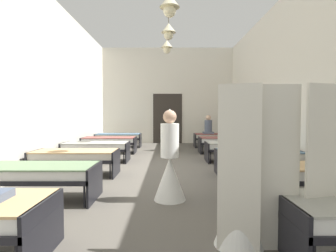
% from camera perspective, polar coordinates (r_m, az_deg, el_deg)
% --- Properties ---
extents(ground_plane, '(6.90, 12.50, 0.10)m').
position_cam_1_polar(ground_plane, '(7.01, -0.01, -9.40)').
color(ground_plane, '#59544C').
extents(room_shell, '(6.70, 12.10, 4.62)m').
position_cam_1_polar(room_shell, '(8.25, 0.02, 8.95)').
color(room_shell, silver).
rests_on(room_shell, ground).
extents(bed_left_row_1, '(1.90, 0.84, 0.57)m').
position_cam_1_polar(bed_left_row_1, '(4.83, -26.24, -9.18)').
color(bed_left_row_1, black).
rests_on(bed_left_row_1, ground).
extents(bed_right_row_1, '(1.90, 0.84, 0.57)m').
position_cam_1_polar(bed_right_row_1, '(4.81, 26.12, -9.23)').
color(bed_right_row_1, black).
rests_on(bed_right_row_1, ground).
extents(bed_left_row_2, '(1.90, 0.84, 0.57)m').
position_cam_1_polar(bed_left_row_2, '(6.42, -19.24, -6.21)').
color(bed_left_row_2, black).
rests_on(bed_left_row_2, ground).
extents(bed_right_row_2, '(1.90, 0.84, 0.57)m').
position_cam_1_polar(bed_right_row_2, '(6.40, 19.22, -6.23)').
color(bed_right_row_2, black).
rests_on(bed_right_row_2, ground).
extents(bed_left_row_3, '(1.90, 0.84, 0.57)m').
position_cam_1_polar(bed_left_row_3, '(8.07, -15.10, -4.39)').
color(bed_left_row_3, black).
rests_on(bed_left_row_3, ground).
extents(bed_right_row_3, '(1.90, 0.84, 0.57)m').
position_cam_1_polar(bed_right_row_3, '(8.06, 15.15, -4.40)').
color(bed_right_row_3, black).
rests_on(bed_right_row_3, ground).
extents(bed_left_row_4, '(1.90, 0.84, 0.57)m').
position_cam_1_polar(bed_left_row_4, '(9.76, -12.39, -3.18)').
color(bed_left_row_4, black).
rests_on(bed_left_row_4, ground).
extents(bed_right_row_4, '(1.90, 0.84, 0.57)m').
position_cam_1_polar(bed_right_row_4, '(9.75, 12.49, -3.18)').
color(bed_right_row_4, black).
rests_on(bed_right_row_4, ground).
extents(bed_left_row_5, '(1.90, 0.84, 0.57)m').
position_cam_1_polar(bed_left_row_5, '(11.47, -10.49, -2.32)').
color(bed_left_row_5, black).
rests_on(bed_left_row_5, ground).
extents(bed_right_row_5, '(1.90, 0.84, 0.57)m').
position_cam_1_polar(bed_right_row_5, '(11.46, 10.63, -2.33)').
color(bed_right_row_5, black).
rests_on(bed_right_row_5, ground).
extents(nurse_near_aisle, '(0.52, 0.52, 1.49)m').
position_cam_1_polar(nurse_near_aisle, '(4.33, 0.55, -9.03)').
color(nurse_near_aisle, white).
rests_on(nurse_near_aisle, ground).
extents(nurse_mid_aisle, '(0.52, 0.52, 1.49)m').
position_cam_1_polar(nurse_mid_aisle, '(2.98, 15.32, -14.52)').
color(nurse_mid_aisle, white).
rests_on(nurse_mid_aisle, ground).
extents(patient_seated_secondary, '(0.44, 0.44, 0.80)m').
position_cam_1_polar(patient_seated_secondary, '(11.38, 8.90, -0.18)').
color(patient_seated_secondary, '#515B70').
rests_on(patient_seated_secondary, bed_right_row_5).
extents(potted_plant, '(0.60, 0.60, 1.42)m').
position_cam_1_polar(potted_plant, '(10.17, 0.78, -0.51)').
color(potted_plant, brown).
rests_on(potted_plant, ground).
extents(privacy_screen, '(1.25, 0.15, 1.70)m').
position_cam_1_polar(privacy_screen, '(2.90, 23.32, -8.54)').
color(privacy_screen, silver).
rests_on(privacy_screen, ground).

